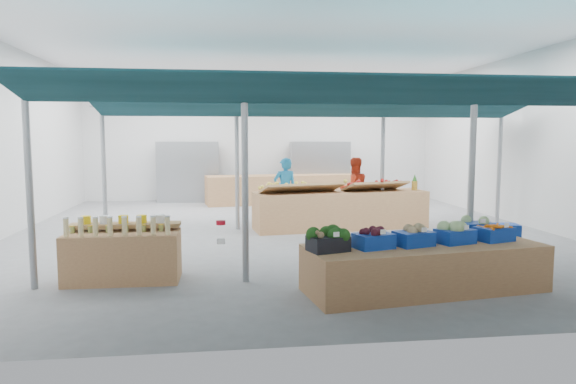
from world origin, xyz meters
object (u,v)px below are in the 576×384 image
at_px(veg_counter, 425,268).
at_px(vendor_left, 285,190).
at_px(bottle_shelf, 124,254).
at_px(vendor_right, 354,189).
at_px(crate_stack, 504,240).
at_px(fruit_counter, 341,210).

height_order(veg_counter, vendor_left, vendor_left).
xyz_separation_m(veg_counter, vendor_left, (-1.23, 6.16, 0.50)).
height_order(bottle_shelf, veg_counter, bottle_shelf).
bearing_deg(vendor_right, veg_counter, 77.65).
relative_size(bottle_shelf, vendor_right, 1.01).
relative_size(crate_stack, vendor_left, 0.36).
relative_size(veg_counter, fruit_counter, 0.81).
bearing_deg(fruit_counter, vendor_left, 130.42).
bearing_deg(crate_stack, vendor_left, 128.97).
bearing_deg(vendor_right, crate_stack, 104.26).
bearing_deg(crate_stack, veg_counter, -140.33).
bearing_deg(vendor_left, vendor_right, 172.93).
xyz_separation_m(veg_counter, crate_stack, (2.25, 1.86, -0.03)).
height_order(fruit_counter, vendor_right, vendor_right).
distance_m(vendor_left, vendor_right, 1.80).
bearing_deg(veg_counter, vendor_left, 92.72).
distance_m(bottle_shelf, fruit_counter, 5.83).
bearing_deg(bottle_shelf, vendor_right, 47.03).
relative_size(bottle_shelf, veg_counter, 0.50).
relative_size(bottle_shelf, fruit_counter, 0.40).
height_order(vendor_left, vendor_right, same).
xyz_separation_m(fruit_counter, vendor_right, (0.60, 1.10, 0.38)).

